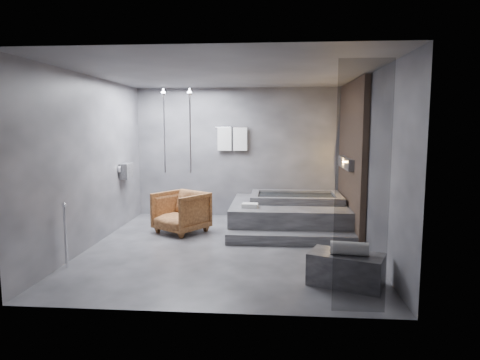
{
  "coord_description": "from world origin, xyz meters",
  "views": [
    {
      "loc": [
        0.75,
        -6.82,
        2.0
      ],
      "look_at": [
        0.19,
        0.3,
        1.08
      ],
      "focal_mm": 32.0,
      "sensor_mm": 36.0,
      "label": 1
    }
  ],
  "objects": [
    {
      "name": "concrete_bench",
      "position": [
        1.67,
        -1.55,
        0.2
      ],
      "size": [
        1.02,
        0.79,
        0.4
      ],
      "primitive_type": "cube",
      "rotation": [
        0.0,
        0.0,
        -0.38
      ],
      "color": "#2F2F31",
      "rests_on": "ground"
    },
    {
      "name": "driftwood_chair",
      "position": [
        -0.97,
        0.92,
        0.38
      ],
      "size": [
        1.16,
        1.16,
        0.77
      ],
      "primitive_type": "imported",
      "rotation": [
        0.0,
        0.0,
        -0.6
      ],
      "color": "#4A2812",
      "rests_on": "ground"
    },
    {
      "name": "room",
      "position": [
        0.4,
        0.24,
        1.73
      ],
      "size": [
        5.0,
        5.04,
        2.82
      ],
      "color": "#303033",
      "rests_on": "ground"
    },
    {
      "name": "deck_towel",
      "position": [
        0.32,
        0.87,
        0.54
      ],
      "size": [
        0.3,
        0.23,
        0.08
      ],
      "primitive_type": "cube",
      "rotation": [
        0.0,
        0.0,
        -0.06
      ],
      "color": "silver",
      "rests_on": "tub_deck"
    },
    {
      "name": "tub_step",
      "position": [
        1.05,
        0.27,
        0.09
      ],
      "size": [
        2.2,
        0.36,
        0.18
      ],
      "primitive_type": "cube",
      "color": "#363638",
      "rests_on": "ground"
    },
    {
      "name": "rolled_towel",
      "position": [
        1.69,
        -1.61,
        0.49
      ],
      "size": [
        0.48,
        0.23,
        0.17
      ],
      "primitive_type": "cylinder",
      "rotation": [
        0.0,
        1.57,
        -0.14
      ],
      "color": "silver",
      "rests_on": "concrete_bench"
    },
    {
      "name": "tub_deck",
      "position": [
        1.05,
        1.45,
        0.25
      ],
      "size": [
        2.2,
        2.0,
        0.5
      ],
      "primitive_type": "cube",
      "color": "#363638",
      "rests_on": "ground"
    }
  ]
}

